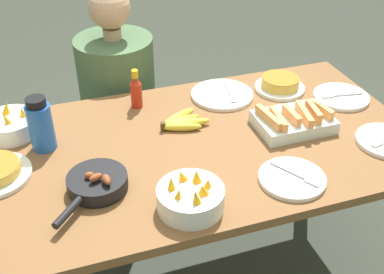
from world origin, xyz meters
The scene contains 13 objects.
dining_table centered at (0.00, 0.00, 0.67)m, with size 1.70×0.91×0.77m.
banana_bunch centered at (0.00, 0.13, 0.79)m, with size 0.20×0.16×0.04m.
melon_tray centered at (0.40, -0.02, 0.80)m, with size 0.29×0.20×0.09m.
skillet centered at (-0.37, -0.15, 0.80)m, with size 0.26×0.28×0.08m.
frittata_plate_center centered at (0.50, 0.27, 0.79)m, with size 0.22×0.22×0.06m.
empty_plate_far_left centered at (0.71, 0.12, 0.78)m, with size 0.23×0.23×0.02m.
empty_plate_far_right centered at (0.25, -0.31, 0.78)m, with size 0.22×0.22×0.02m.
empty_plate_mid_edge centered at (0.24, 0.29, 0.78)m, with size 0.27×0.27×0.02m.
fruit_bowl_mango centered at (-0.11, -0.32, 0.81)m, with size 0.21×0.21×0.12m.
fruit_bowl_citrus centered at (-0.63, 0.28, 0.81)m, with size 0.20×0.20×0.12m.
water_bottle centered at (-0.52, 0.15, 0.86)m, with size 0.09×0.09×0.21m.
hot_sauce_bottle centered at (-0.13, 0.33, 0.84)m, with size 0.05×0.05×0.17m.
person_figure centered at (-0.15, 0.68, 0.47)m, with size 0.40×0.40×1.16m.
Camera 1 is at (-0.46, -1.38, 1.79)m, focal length 45.00 mm.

